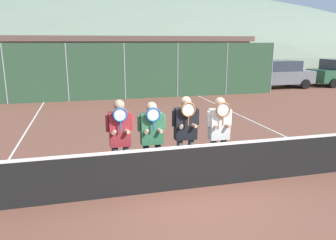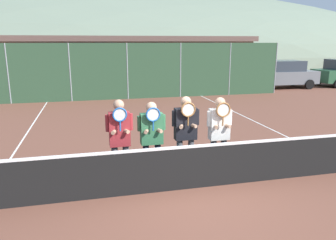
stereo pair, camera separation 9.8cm
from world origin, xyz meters
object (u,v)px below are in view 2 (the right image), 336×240
at_px(player_leftmost, 120,136).
at_px(player_center_left, 152,134).
at_px(player_rightmost, 219,130).
at_px(car_left_of_center, 136,78).
at_px(car_right_of_center, 282,74).
at_px(car_far_left, 47,78).
at_px(car_center, 211,75).
at_px(player_center_right, 186,130).

bearing_deg(player_leftmost, player_center_left, 9.31).
relative_size(player_leftmost, player_rightmost, 1.02).
distance_m(car_left_of_center, car_right_of_center, 9.38).
distance_m(car_far_left, car_center, 9.58).
xyz_separation_m(player_leftmost, car_right_of_center, (11.51, 12.32, -0.17)).
height_order(player_rightmost, car_center, car_center).
distance_m(player_center_right, car_center, 13.68).
relative_size(player_center_left, player_center_right, 0.95).
distance_m(player_center_left, car_left_of_center, 12.45).
distance_m(player_center_left, player_rightmost, 1.47).
bearing_deg(car_center, car_far_left, 179.68).
relative_size(player_leftmost, player_center_right, 1.01).
xyz_separation_m(car_far_left, car_right_of_center, (14.28, -0.43, -0.05)).
xyz_separation_m(player_center_right, player_rightmost, (0.72, -0.12, -0.02)).
height_order(player_leftmost, player_center_left, player_leftmost).
distance_m(player_leftmost, player_center_left, 0.68).
bearing_deg(car_far_left, car_center, -0.32).
bearing_deg(car_right_of_center, car_far_left, 178.26).
distance_m(player_leftmost, car_right_of_center, 16.86).
bearing_deg(player_center_left, player_center_right, 1.10).
height_order(player_center_right, car_far_left, car_far_left).
xyz_separation_m(player_center_left, player_center_right, (0.74, 0.01, 0.05)).
bearing_deg(car_left_of_center, car_far_left, 176.74).
bearing_deg(player_center_right, player_leftmost, -174.97).
distance_m(player_leftmost, car_far_left, 13.05).
bearing_deg(player_center_left, car_left_of_center, 83.31).
relative_size(player_center_right, car_far_left, 0.40).
height_order(player_rightmost, car_far_left, car_far_left).
relative_size(player_leftmost, car_right_of_center, 0.42).
height_order(car_left_of_center, car_center, car_center).
xyz_separation_m(player_center_right, car_far_left, (-4.19, 12.63, -0.13)).
height_order(car_center, car_right_of_center, car_center).
height_order(player_center_left, car_center, car_center).
bearing_deg(car_far_left, player_center_right, -71.63).
xyz_separation_m(player_center_right, car_center, (5.39, 12.57, -0.15)).
xyz_separation_m(player_center_left, car_right_of_center, (10.83, 12.21, -0.14)).
height_order(player_center_left, player_rightmost, player_rightmost).
xyz_separation_m(player_center_right, car_right_of_center, (10.09, 12.20, -0.19)).
relative_size(player_leftmost, car_left_of_center, 0.43).
bearing_deg(player_center_left, player_leftmost, -170.69).
relative_size(player_center_right, car_left_of_center, 0.42).
bearing_deg(car_left_of_center, player_leftmost, -99.67).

